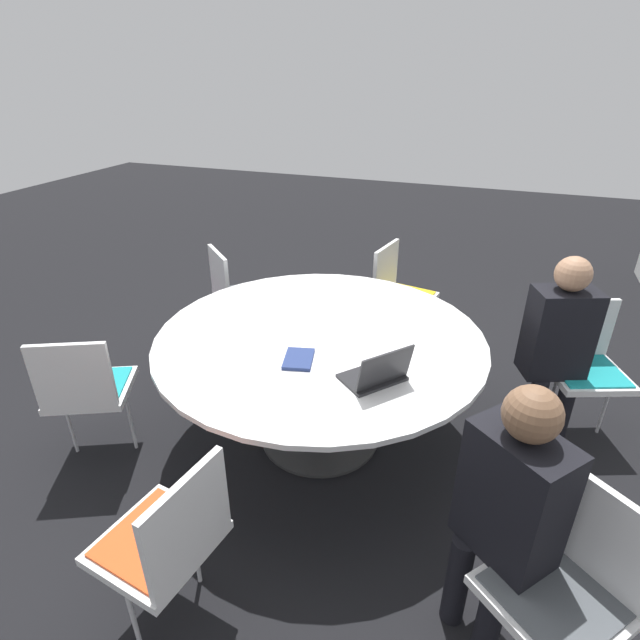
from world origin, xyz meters
TOP-DOWN VIEW (x-y plane):
  - ground_plane at (0.00, 0.00)m, footprint 16.00×16.00m
  - conference_table at (0.00, 0.00)m, footprint 1.92×1.92m
  - chair_0 at (1.01, 1.32)m, footprint 0.60×0.61m
  - chair_1 at (-0.66, 1.52)m, footprint 0.55×0.56m
  - chair_2 at (-1.34, 0.20)m, footprint 0.51×0.50m
  - chair_3 at (-0.86, -1.05)m, footprint 0.61×0.61m
  - chair_4 at (0.65, -1.19)m, footprint 0.57×0.58m
  - chair_5 at (1.35, -0.14)m, footprint 0.50×0.48m
  - person_0 at (0.92, 1.08)m, footprint 0.40×0.42m
  - person_1 at (-0.50, 1.32)m, footprint 0.34×0.42m
  - laptop at (0.36, 0.44)m, footprint 0.38×0.37m
  - spiral_notebook at (0.30, -0.01)m, footprint 0.24×0.20m
  - handbag at (-0.61, -1.43)m, footprint 0.36×0.16m

SIDE VIEW (x-z plane):
  - ground_plane at x=0.00m, z-range 0.00..0.00m
  - handbag at x=-0.61m, z-range 0.00..0.28m
  - chair_0 at x=1.01m, z-range 0.09..0.97m
  - chair_1 at x=-0.66m, z-range 0.09..0.97m
  - chair_2 at x=-1.34m, z-range 0.09..0.97m
  - chair_3 at x=-0.86m, z-range 0.09..0.97m
  - chair_4 at x=0.65m, z-range 0.09..0.97m
  - chair_5 at x=1.35m, z-range 0.09..0.97m
  - conference_table at x=0.00m, z-range 0.27..1.02m
  - person_0 at x=0.92m, z-range 0.11..1.34m
  - person_1 at x=-0.50m, z-range 0.11..1.34m
  - spiral_notebook at x=0.30m, z-range 0.75..0.77m
  - laptop at x=0.36m, z-range 0.70..0.92m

